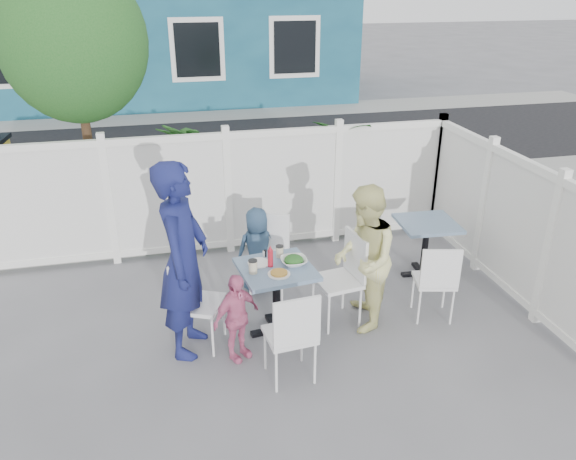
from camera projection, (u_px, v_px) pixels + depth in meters
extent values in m
plane|color=slate|center=(255.00, 361.00, 5.32)|extent=(80.00, 80.00, 0.00)
cube|color=gray|center=(212.00, 212.00, 8.68)|extent=(24.00, 2.60, 0.01)
cube|color=black|center=(193.00, 147.00, 11.97)|extent=(24.00, 5.00, 0.01)
cube|color=gray|center=(184.00, 116.00, 14.72)|extent=(24.00, 1.60, 0.01)
cube|color=black|center=(54.00, 54.00, 13.80)|extent=(1.20, 0.04, 1.40)
cube|color=black|center=(217.00, 49.00, 14.64)|extent=(1.20, 0.04, 1.40)
cube|color=white|center=(228.00, 193.00, 7.13)|extent=(5.80, 0.04, 1.40)
cube|color=white|center=(225.00, 136.00, 6.82)|extent=(5.86, 0.08, 0.08)
cube|color=white|center=(231.00, 246.00, 7.44)|extent=(5.86, 0.08, 0.12)
cube|color=white|center=(514.00, 227.00, 6.14)|extent=(0.04, 3.60, 1.40)
cube|color=white|center=(525.00, 162.00, 5.83)|extent=(0.08, 3.66, 0.08)
cube|color=white|center=(503.00, 288.00, 6.45)|extent=(0.08, 3.66, 0.12)
cylinder|color=#382316|center=(90.00, 153.00, 7.41)|extent=(0.12, 0.12, 2.40)
ellipsoid|color=#1B511C|center=(73.00, 42.00, 6.84)|extent=(1.80, 1.62, 1.98)
imported|color=#1B511C|center=(192.00, 179.00, 7.67)|extent=(1.25, 1.25, 1.59)
imported|color=#1B511C|center=(329.00, 169.00, 7.98)|extent=(1.89, 1.80, 1.64)
cube|color=slate|center=(276.00, 269.00, 5.47)|extent=(0.78, 0.78, 0.04)
cylinder|color=black|center=(276.00, 301.00, 5.62)|extent=(0.08, 0.08, 0.68)
cube|color=black|center=(277.00, 329.00, 5.76)|extent=(0.56, 0.15, 0.04)
cube|color=black|center=(277.00, 329.00, 5.76)|extent=(0.15, 0.56, 0.04)
cube|color=slate|center=(428.00, 224.00, 6.58)|extent=(0.70, 0.70, 0.04)
cylinder|color=black|center=(425.00, 250.00, 6.72)|extent=(0.08, 0.08, 0.64)
cube|color=black|center=(422.00, 273.00, 6.85)|extent=(0.52, 0.11, 0.04)
cube|color=black|center=(422.00, 273.00, 6.85)|extent=(0.11, 0.52, 0.04)
cube|color=white|center=(200.00, 304.00, 5.39)|extent=(0.55, 0.56, 0.04)
cube|color=white|center=(179.00, 279.00, 5.32)|extent=(0.20, 0.40, 0.46)
cylinder|color=white|center=(224.00, 315.00, 5.62)|extent=(0.02, 0.02, 0.46)
cylinder|color=white|center=(213.00, 336.00, 5.29)|extent=(0.02, 0.02, 0.46)
cylinder|color=white|center=(191.00, 312.00, 5.68)|extent=(0.02, 0.02, 0.46)
cylinder|color=white|center=(178.00, 332.00, 5.35)|extent=(0.02, 0.02, 0.46)
cube|color=white|center=(337.00, 281.00, 5.75)|extent=(0.48, 0.50, 0.04)
cube|color=white|center=(356.00, 255.00, 5.71)|extent=(0.10, 0.44, 0.47)
cylinder|color=white|center=(329.00, 314.00, 5.62)|extent=(0.03, 0.03, 0.47)
cylinder|color=white|center=(313.00, 296.00, 5.94)|extent=(0.03, 0.03, 0.47)
cylinder|color=white|center=(360.00, 307.00, 5.75)|extent=(0.03, 0.03, 0.47)
cylinder|color=white|center=(343.00, 289.00, 6.07)|extent=(0.03, 0.03, 0.47)
cube|color=white|center=(269.00, 259.00, 6.26)|extent=(0.54, 0.52, 0.04)
cube|color=white|center=(271.00, 232.00, 6.33)|extent=(0.40, 0.18, 0.45)
cylinder|color=white|center=(282.00, 285.00, 6.17)|extent=(0.02, 0.02, 0.45)
cylinder|color=white|center=(250.00, 283.00, 6.22)|extent=(0.02, 0.02, 0.45)
cylinder|color=white|center=(287.00, 271.00, 6.48)|extent=(0.02, 0.02, 0.45)
cylinder|color=white|center=(256.00, 269.00, 6.53)|extent=(0.02, 0.02, 0.45)
cube|color=white|center=(290.00, 335.00, 4.94)|extent=(0.45, 0.43, 0.04)
cube|color=white|center=(297.00, 322.00, 4.67)|extent=(0.42, 0.07, 0.45)
cylinder|color=white|center=(265.00, 349.00, 5.12)|extent=(0.02, 0.02, 0.45)
cylinder|color=white|center=(302.00, 341.00, 5.23)|extent=(0.02, 0.02, 0.45)
cylinder|color=white|center=(276.00, 371.00, 4.83)|extent=(0.02, 0.02, 0.45)
cylinder|color=white|center=(315.00, 363.00, 4.93)|extent=(0.02, 0.02, 0.45)
cube|color=white|center=(434.00, 281.00, 5.86)|extent=(0.47, 0.46, 0.04)
cube|color=white|center=(441.00, 269.00, 5.59)|extent=(0.39, 0.12, 0.43)
cylinder|color=white|center=(413.00, 291.00, 6.09)|extent=(0.02, 0.02, 0.43)
cylinder|color=white|center=(444.00, 291.00, 6.09)|extent=(0.02, 0.02, 0.43)
cylinder|color=white|center=(419.00, 306.00, 5.80)|extent=(0.02, 0.02, 0.43)
cylinder|color=white|center=(452.00, 306.00, 5.80)|extent=(0.02, 0.02, 0.43)
imported|color=navy|center=(183.00, 260.00, 5.14)|extent=(0.65, 0.80, 1.90)
imported|color=#D8D342|center=(364.00, 259.00, 5.58)|extent=(0.74, 0.85, 1.52)
imported|color=navy|center=(257.00, 250.00, 6.36)|extent=(0.53, 0.39, 1.00)
imported|color=pink|center=(236.00, 318.00, 5.19)|extent=(0.56, 0.45, 0.89)
cylinder|color=white|center=(279.00, 274.00, 5.32)|extent=(0.22, 0.22, 0.01)
cylinder|color=white|center=(259.00, 263.00, 5.53)|extent=(0.22, 0.22, 0.02)
imported|color=white|center=(294.00, 261.00, 5.51)|extent=(0.26, 0.26, 0.06)
cylinder|color=beige|center=(253.00, 267.00, 5.34)|extent=(0.08, 0.08, 0.12)
cylinder|color=beige|center=(280.00, 252.00, 5.64)|extent=(0.08, 0.08, 0.11)
cylinder|color=#AF1928|center=(270.00, 258.00, 5.45)|extent=(0.05, 0.05, 0.17)
cylinder|color=white|center=(264.00, 254.00, 5.65)|extent=(0.03, 0.03, 0.07)
cylinder|color=black|center=(265.00, 253.00, 5.66)|extent=(0.03, 0.03, 0.07)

